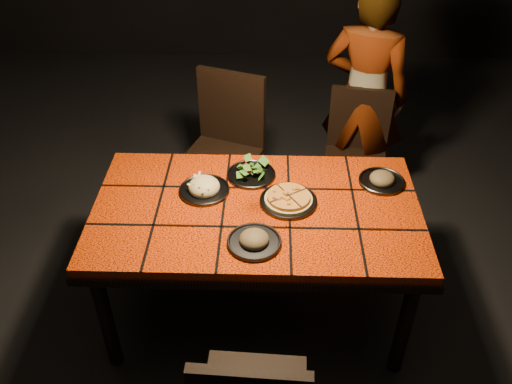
{
  "coord_description": "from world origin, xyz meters",
  "views": [
    {
      "loc": [
        0.06,
        -2.04,
        2.43
      ],
      "look_at": [
        -0.0,
        0.03,
        0.82
      ],
      "focal_mm": 38.0,
      "sensor_mm": 36.0,
      "label": 1
    }
  ],
  "objects_px": {
    "chair_far_left": "(226,140)",
    "chair_far_right": "(356,147)",
    "diner": "(365,97)",
    "dining_table": "(257,219)",
    "plate_pasta": "(204,188)",
    "plate_pizza": "(288,200)"
  },
  "relations": [
    {
      "from": "chair_far_right",
      "to": "dining_table",
      "type": "bearing_deg",
      "value": -114.16
    },
    {
      "from": "chair_far_left",
      "to": "chair_far_right",
      "type": "distance_m",
      "value": 0.85
    },
    {
      "from": "plate_pizza",
      "to": "plate_pasta",
      "type": "xyz_separation_m",
      "value": [
        -0.42,
        0.08,
        0.0
      ]
    },
    {
      "from": "diner",
      "to": "plate_pasta",
      "type": "height_order",
      "value": "diner"
    },
    {
      "from": "dining_table",
      "to": "plate_pizza",
      "type": "bearing_deg",
      "value": 14.11
    },
    {
      "from": "dining_table",
      "to": "plate_pasta",
      "type": "bearing_deg",
      "value": 156.84
    },
    {
      "from": "dining_table",
      "to": "diner",
      "type": "distance_m",
      "value": 1.31
    },
    {
      "from": "dining_table",
      "to": "diner",
      "type": "bearing_deg",
      "value": 59.22
    },
    {
      "from": "chair_far_right",
      "to": "plate_pizza",
      "type": "bearing_deg",
      "value": -108.04
    },
    {
      "from": "plate_pizza",
      "to": "plate_pasta",
      "type": "distance_m",
      "value": 0.43
    },
    {
      "from": "plate_pasta",
      "to": "plate_pizza",
      "type": "bearing_deg",
      "value": -10.09
    },
    {
      "from": "chair_far_left",
      "to": "plate_pasta",
      "type": "xyz_separation_m",
      "value": [
        -0.04,
        -0.77,
        0.2
      ]
    },
    {
      "from": "dining_table",
      "to": "chair_far_left",
      "type": "distance_m",
      "value": 0.92
    },
    {
      "from": "chair_far_right",
      "to": "plate_pizza",
      "type": "distance_m",
      "value": 1.05
    },
    {
      "from": "plate_pizza",
      "to": "diner",
      "type": "bearing_deg",
      "value": 64.66
    },
    {
      "from": "diner",
      "to": "chair_far_right",
      "type": "bearing_deg",
      "value": 96.36
    },
    {
      "from": "chair_far_left",
      "to": "dining_table",
      "type": "bearing_deg",
      "value": -56.21
    },
    {
      "from": "chair_far_left",
      "to": "plate_pasta",
      "type": "height_order",
      "value": "chair_far_left"
    },
    {
      "from": "dining_table",
      "to": "plate_pizza",
      "type": "height_order",
      "value": "plate_pizza"
    },
    {
      "from": "chair_far_right",
      "to": "plate_pasta",
      "type": "height_order",
      "value": "chair_far_right"
    },
    {
      "from": "chair_far_left",
      "to": "diner",
      "type": "distance_m",
      "value": 0.94
    },
    {
      "from": "chair_far_left",
      "to": "chair_far_right",
      "type": "xyz_separation_m",
      "value": [
        0.85,
        0.05,
        -0.07
      ]
    }
  ]
}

